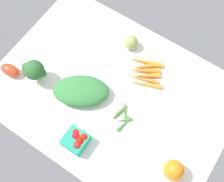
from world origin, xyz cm
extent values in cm
cube|color=white|center=(0.00, 0.00, 1.00)|extent=(104.00, 76.00, 2.00)
sphere|color=#97A754|center=(6.09, -25.04, 5.37)|extent=(6.75, 6.75, 6.75)
cone|color=#4A8541|center=(-10.57, 5.57, 2.80)|extent=(6.38, 3.60, 1.61)
cone|color=#588036|center=(-8.24, 5.46, 2.69)|extent=(3.42, 8.57, 1.38)
cone|color=#577834|center=(-8.69, 2.85, 2.62)|extent=(6.39, 8.27, 1.24)
cone|color=#4E7C3D|center=(-8.60, 4.32, 2.79)|extent=(4.04, 7.12, 1.58)
cone|color=#468C34|center=(-11.28, 8.00, 2.69)|extent=(5.93, 5.87, 1.39)
cone|color=#578944|center=(-8.09, 4.05, 2.81)|extent=(2.62, 6.93, 1.61)
cone|color=#488442|center=(-12.47, 8.89, 2.75)|extent=(3.21, 9.44, 1.50)
ellipsoid|color=red|center=(43.73, 17.29, 4.71)|extent=(9.90, 6.58, 5.41)
cylinder|color=#9AC583|center=(32.05, 12.55, 4.19)|extent=(3.21, 3.21, 4.37)
sphere|color=#2E6431|center=(32.05, 12.55, 9.72)|extent=(8.93, 8.93, 8.93)
sphere|color=#276232|center=(28.64, 11.50, 8.82)|extent=(3.73, 3.73, 3.73)
sphere|color=#35682E|center=(34.40, 15.24, 8.80)|extent=(3.13, 3.13, 3.13)
sphere|color=#2B6635|center=(35.34, 13.95, 9.00)|extent=(3.88, 3.88, 3.88)
sphere|color=#2F6838|center=(35.48, 13.55, 10.75)|extent=(3.69, 3.69, 3.69)
ellipsoid|color=#37803F|center=(10.95, 7.98, 5.42)|extent=(28.69, 25.44, 6.84)
ellipsoid|color=orange|center=(-38.78, 15.43, 6.73)|extent=(8.68, 8.68, 9.45)
cone|color=orange|center=(-3.57, -20.67, 3.29)|extent=(17.21, 7.91, 2.57)
cone|color=orange|center=(-4.92, -18.40, 3.22)|extent=(12.31, 11.33, 2.43)
cone|color=orange|center=(-6.04, -16.54, 3.36)|extent=(13.24, 9.77, 2.73)
cone|color=orange|center=(-7.31, -14.41, 3.25)|extent=(13.44, 10.25, 2.49)
cone|color=orange|center=(-8.17, -12.97, 3.00)|extent=(13.08, 6.38, 2.01)
cone|color=orange|center=(-9.35, -10.98, 3.09)|extent=(15.98, 8.40, 2.18)
cube|color=#23A37D|center=(0.25, 26.80, 4.80)|extent=(9.12, 9.12, 5.59)
sphere|color=red|center=(-2.56, 24.15, 7.38)|extent=(2.82, 2.82, 2.82)
sphere|color=red|center=(0.96, 24.22, 6.82)|extent=(2.71, 2.71, 2.71)
sphere|color=red|center=(-0.27, 25.39, 6.81)|extent=(3.11, 3.11, 3.11)
sphere|color=red|center=(1.46, 24.39, 7.18)|extent=(2.68, 2.68, 2.68)
sphere|color=red|center=(-2.19, 28.34, 7.36)|extent=(3.18, 3.18, 3.18)
sphere|color=red|center=(0.56, 25.54, 7.23)|extent=(3.10, 3.10, 3.10)
sphere|color=red|center=(-2.11, 26.33, 7.14)|extent=(3.35, 3.35, 3.35)
camera|label=1|loc=(-28.48, 42.60, 123.31)|focal=47.47mm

